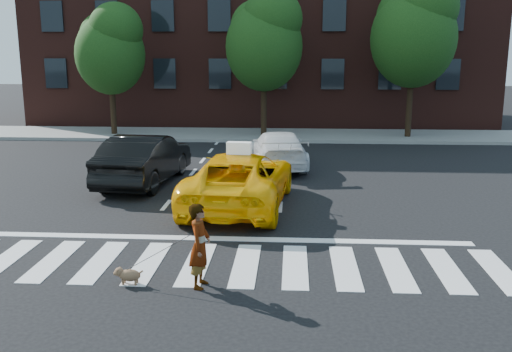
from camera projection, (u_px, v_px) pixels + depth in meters
The scene contains 14 objects.
ground at pixel (197, 264), 11.60m from camera, with size 120.00×120.00×0.00m, color black.
crosswalk at pixel (197, 264), 11.60m from camera, with size 13.00×2.40×0.01m, color silver.
stop_line at pixel (208, 238), 13.16m from camera, with size 12.00×0.30×0.01m, color silver.
sidewalk_far at pixel (254, 135), 28.63m from camera, with size 30.00×4.00×0.15m, color slate.
building at pixel (262, 20), 34.65m from camera, with size 26.00×10.00×12.00m, color #431D17.
tree_left at pixel (110, 46), 27.63m from camera, with size 3.39×3.38×6.50m.
tree_mid at pixel (265, 37), 27.07m from camera, with size 3.69×3.69×7.10m.
tree_right at pixel (415, 28), 26.54m from camera, with size 4.00×4.00×7.70m.
taxi at pixel (240, 180), 15.73m from camera, with size 2.52×5.46×1.52m, color #FFB505.
black_sedan at pixel (145, 159), 18.42m from camera, with size 1.71×4.90×1.62m, color black.
white_suv at pixel (278, 149), 21.07m from camera, with size 1.86×4.58×1.33m, color silver.
woman at pixel (200, 246), 10.34m from camera, with size 0.57×0.38×1.58m, color #999999.
dog at pixel (127, 275), 10.56m from camera, with size 0.57×0.22×0.32m.
taxi_sign at pixel (239, 148), 15.34m from camera, with size 0.65×0.28×0.32m, color white.
Camera 1 is at (1.90, -10.83, 4.27)m, focal length 40.00 mm.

